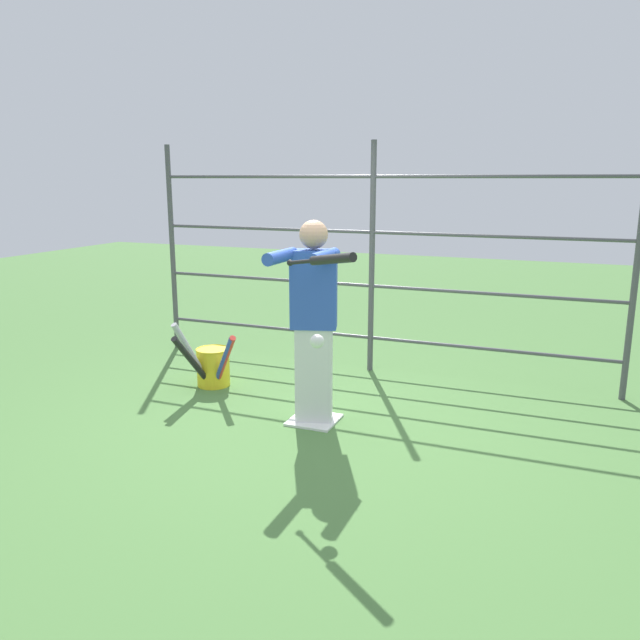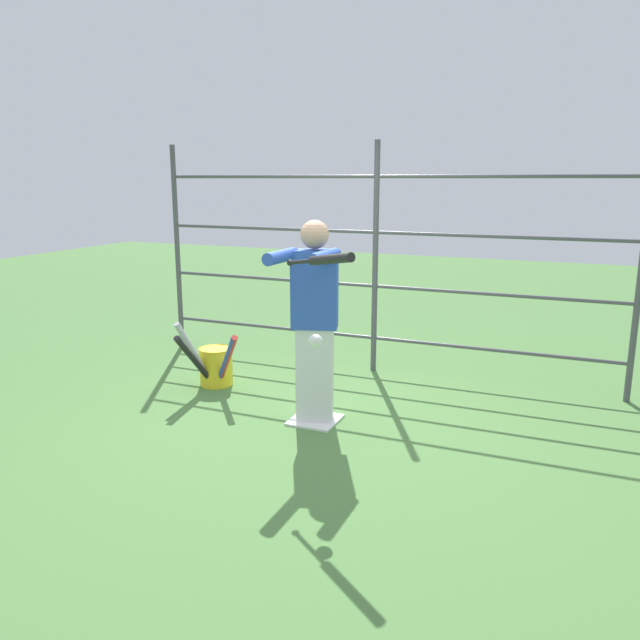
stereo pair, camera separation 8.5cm
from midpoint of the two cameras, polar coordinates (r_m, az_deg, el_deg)
ground_plane at (r=5.47m, az=-0.01°, el=-9.21°), size 24.00×24.00×0.00m
home_plate at (r=5.46m, az=-0.01°, el=-9.11°), size 0.40×0.40×0.02m
fence_backstop at (r=6.62m, az=5.45°, el=5.53°), size 5.08×0.06×2.43m
batter at (r=5.17m, az=-0.09°, el=0.34°), size 0.43×0.67×1.73m
baseball_bat_swinging at (r=4.28m, az=1.05°, el=5.54°), size 0.70×0.49×0.18m
softball_in_flight at (r=4.17m, az=0.17°, el=-1.96°), size 0.10×0.10×0.10m
bat_bucket at (r=6.35m, az=-9.20°, el=-4.06°), size 0.67×0.76×0.72m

